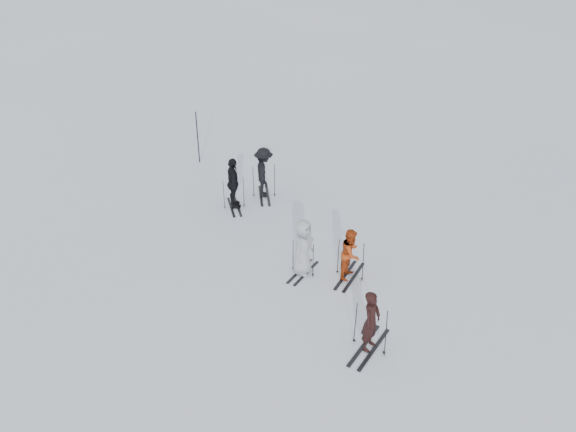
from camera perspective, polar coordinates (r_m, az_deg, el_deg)
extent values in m
plane|color=silver|center=(17.75, 0.05, -4.39)|extent=(120.00, 120.00, 0.00)
imported|color=black|center=(14.11, 8.43, -10.60)|extent=(0.66, 0.73, 1.67)
imported|color=#AA3C13|center=(16.62, 6.41, -3.89)|extent=(0.89, 0.96, 1.58)
imported|color=#9FA3A8|center=(16.65, 1.55, -3.26)|extent=(0.93, 1.03, 1.76)
imported|color=black|center=(20.44, -5.58, 3.26)|extent=(0.70, 1.19, 1.91)
imported|color=black|center=(21.19, -2.47, 4.37)|extent=(0.82, 1.30, 1.93)
cylinder|color=black|center=(24.47, -9.16, 7.89)|extent=(0.06, 0.06, 2.26)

